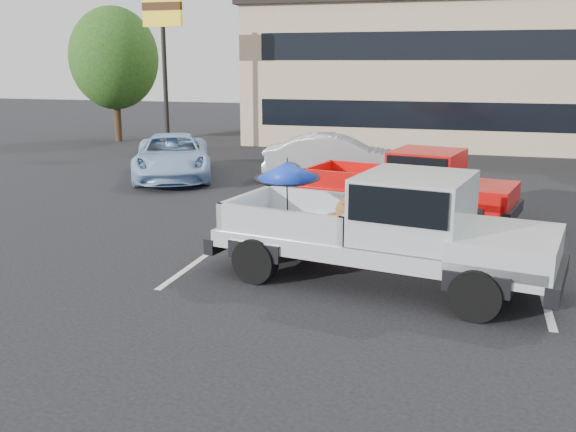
{
  "coord_description": "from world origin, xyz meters",
  "views": [
    {
      "loc": [
        1.76,
        -9.34,
        3.61
      ],
      "look_at": [
        -0.89,
        -0.16,
        1.3
      ],
      "focal_mm": 40.0,
      "sensor_mm": 36.0,
      "label": 1
    }
  ],
  "objects_px": {
    "blue_suv": "(172,156)",
    "tree_left": "(114,58)",
    "red_pickup": "(420,182)",
    "silver_pickup": "(399,224)",
    "silver_sedan": "(337,159)",
    "tree_back": "(574,43)",
    "motel_sign": "(163,33)"
  },
  "relations": [
    {
      "from": "blue_suv",
      "to": "tree_left",
      "type": "bearing_deg",
      "value": 104.73
    },
    {
      "from": "tree_left",
      "to": "silver_sedan",
      "type": "height_order",
      "value": "tree_left"
    },
    {
      "from": "motel_sign",
      "to": "tree_left",
      "type": "bearing_deg",
      "value": 143.13
    },
    {
      "from": "silver_pickup",
      "to": "silver_sedan",
      "type": "distance_m",
      "value": 9.31
    },
    {
      "from": "blue_suv",
      "to": "red_pickup",
      "type": "bearing_deg",
      "value": -48.76
    },
    {
      "from": "silver_pickup",
      "to": "silver_sedan",
      "type": "height_order",
      "value": "silver_pickup"
    },
    {
      "from": "silver_pickup",
      "to": "blue_suv",
      "type": "xyz_separation_m",
      "value": [
        -8.01,
        8.12,
        -0.36
      ]
    },
    {
      "from": "tree_left",
      "to": "red_pickup",
      "type": "relative_size",
      "value": 1.14
    },
    {
      "from": "motel_sign",
      "to": "blue_suv",
      "type": "xyz_separation_m",
      "value": [
        2.69,
        -5.08,
        -3.96
      ]
    },
    {
      "from": "red_pickup",
      "to": "silver_pickup",
      "type": "bearing_deg",
      "value": -77.39
    },
    {
      "from": "motel_sign",
      "to": "tree_back",
      "type": "bearing_deg",
      "value": 32.01
    },
    {
      "from": "motel_sign",
      "to": "silver_sedan",
      "type": "distance_m",
      "value": 9.77
    },
    {
      "from": "red_pickup",
      "to": "silver_sedan",
      "type": "bearing_deg",
      "value": 135.68
    },
    {
      "from": "silver_pickup",
      "to": "silver_sedan",
      "type": "relative_size",
      "value": 1.35
    },
    {
      "from": "tree_left",
      "to": "red_pickup",
      "type": "xyz_separation_m",
      "value": [
        14.65,
        -11.6,
        -2.83
      ]
    },
    {
      "from": "red_pickup",
      "to": "blue_suv",
      "type": "xyz_separation_m",
      "value": [
        -7.97,
        3.53,
        -0.22
      ]
    },
    {
      "from": "tree_left",
      "to": "tree_back",
      "type": "relative_size",
      "value": 0.85
    },
    {
      "from": "tree_left",
      "to": "tree_back",
      "type": "xyz_separation_m",
      "value": [
        20.0,
        7.0,
        0.68
      ]
    },
    {
      "from": "silver_sedan",
      "to": "tree_left",
      "type": "bearing_deg",
      "value": 49.4
    },
    {
      "from": "silver_pickup",
      "to": "blue_suv",
      "type": "relative_size",
      "value": 1.2
    },
    {
      "from": "motel_sign",
      "to": "silver_pickup",
      "type": "relative_size",
      "value": 1.01
    },
    {
      "from": "silver_pickup",
      "to": "tree_left",
      "type": "bearing_deg",
      "value": 142.77
    },
    {
      "from": "motel_sign",
      "to": "blue_suv",
      "type": "distance_m",
      "value": 6.98
    },
    {
      "from": "red_pickup",
      "to": "silver_sedan",
      "type": "relative_size",
      "value": 1.2
    },
    {
      "from": "motel_sign",
      "to": "red_pickup",
      "type": "distance_m",
      "value": 14.2
    },
    {
      "from": "silver_sedan",
      "to": "blue_suv",
      "type": "xyz_separation_m",
      "value": [
        -5.14,
        -0.73,
        -0.04
      ]
    },
    {
      "from": "tree_left",
      "to": "blue_suv",
      "type": "xyz_separation_m",
      "value": [
        6.69,
        -8.08,
        -3.04
      ]
    },
    {
      "from": "red_pickup",
      "to": "blue_suv",
      "type": "bearing_deg",
      "value": 168.2
    },
    {
      "from": "silver_sedan",
      "to": "silver_pickup",
      "type": "bearing_deg",
      "value": -170.76
    },
    {
      "from": "motel_sign",
      "to": "tree_back",
      "type": "relative_size",
      "value": 0.84
    },
    {
      "from": "red_pickup",
      "to": "motel_sign",
      "type": "bearing_deg",
      "value": 153.15
    },
    {
      "from": "tree_left",
      "to": "silver_sedan",
      "type": "relative_size",
      "value": 1.37
    }
  ]
}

